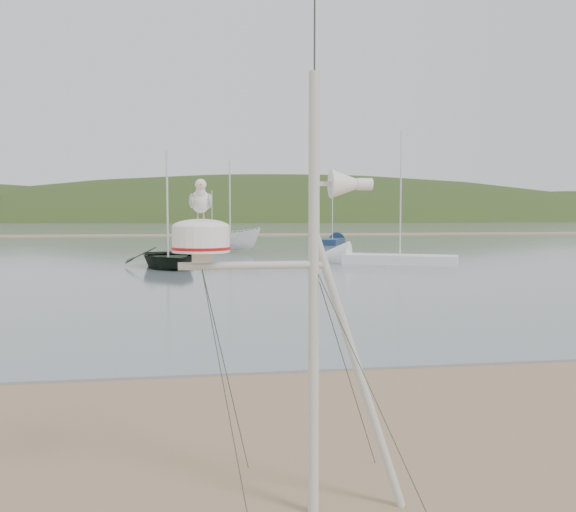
{
  "coord_description": "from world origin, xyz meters",
  "views": [
    {
      "loc": [
        1.12,
        -6.17,
        2.74
      ],
      "look_at": [
        2.25,
        1.0,
        2.23
      ],
      "focal_mm": 38.0,
      "sensor_mm": 36.0,
      "label": 1
    }
  ],
  "objects": [
    {
      "name": "sailboat_dark_mid",
      "position": [
        3.5,
        56.64,
        0.3
      ],
      "size": [
        2.99,
        5.54,
        5.43
      ],
      "color": "black",
      "rests_on": "ground"
    },
    {
      "name": "boat_white",
      "position": [
        3.71,
        36.25,
        2.31
      ],
      "size": [
        2.34,
        2.32,
        4.55
      ],
      "primitive_type": "imported",
      "rotation": [
        0.0,
        0.0,
        1.11
      ],
      "color": "white",
      "rests_on": "water"
    },
    {
      "name": "boat_dark",
      "position": [
        -0.09,
        24.6,
        2.62
      ],
      "size": [
        3.84,
        1.99,
        5.16
      ],
      "primitive_type": "imported",
      "rotation": [
        0.0,
        0.0,
        0.26
      ],
      "color": "black",
      "rests_on": "water"
    },
    {
      "name": "hill_ridge",
      "position": [
        18.52,
        235.0,
        -19.7
      ],
      "size": [
        620.0,
        180.0,
        80.0
      ],
      "color": "#253616",
      "rests_on": "ground"
    },
    {
      "name": "mast_rig",
      "position": [
        2.13,
        -0.92,
        1.17
      ],
      "size": [
        2.14,
        2.29,
        4.83
      ],
      "color": "silver",
      "rests_on": "ground"
    },
    {
      "name": "water",
      "position": [
        0.0,
        132.0,
        0.02
      ],
      "size": [
        560.0,
        256.0,
        0.04
      ],
      "primitive_type": "cube",
      "color": "slate",
      "rests_on": "ground"
    },
    {
      "name": "sailboat_blue_far",
      "position": [
        13.83,
        47.12,
        0.3
      ],
      "size": [
        3.85,
        6.19,
        6.11
      ],
      "color": "navy",
      "rests_on": "ground"
    },
    {
      "name": "sandbar",
      "position": [
        0.0,
        70.0,
        0.07
      ],
      "size": [
        560.0,
        7.0,
        0.07
      ],
      "primitive_type": "cube",
      "color": "#8E7051",
      "rests_on": "water"
    },
    {
      "name": "sailboat_white_near",
      "position": [
        10.11,
        25.85,
        0.3
      ],
      "size": [
        7.84,
        5.19,
        7.73
      ],
      "color": "white",
      "rests_on": "ground"
    },
    {
      "name": "ground",
      "position": [
        0.0,
        0.0,
        0.0
      ],
      "size": [
        560.0,
        560.0,
        0.0
      ],
      "primitive_type": "plane",
      "color": "#8E7051",
      "rests_on": "ground"
    },
    {
      "name": "far_cottages",
      "position": [
        3.0,
        196.0,
        4.0
      ],
      "size": [
        294.4,
        6.3,
        8.0
      ],
      "color": "silver",
      "rests_on": "ground"
    }
  ]
}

